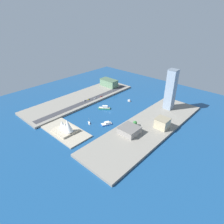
{
  "coord_description": "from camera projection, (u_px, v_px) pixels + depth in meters",
  "views": [
    {
      "loc": [
        -208.77,
        221.38,
        163.17
      ],
      "look_at": [
        -11.23,
        6.41,
        6.21
      ],
      "focal_mm": 30.71,
      "sensor_mm": 36.0,
      "label": 1
    }
  ],
  "objects": [
    {
      "name": "carpark_squat_concrete",
      "position": [
        129.0,
        130.0,
        277.07
      ],
      "size": [
        26.5,
        25.93,
        10.25
      ],
      "color": "gray",
      "rests_on": "quay_west"
    },
    {
      "name": "ground_plane",
      "position": [
        110.0,
        112.0,
        345.26
      ],
      "size": [
        440.0,
        440.0,
        0.0
      ],
      "primitive_type": "plane",
      "color": "navy"
    },
    {
      "name": "taxi_yellow_cab",
      "position": [
        89.0,
        99.0,
        383.07
      ],
      "size": [
        1.98,
        4.28,
        1.59
      ],
      "color": "black",
      "rests_on": "road_strip"
    },
    {
      "name": "tower_tall_glass",
      "position": [
        171.0,
        90.0,
        333.45
      ],
      "size": [
        15.69,
        14.75,
        71.9
      ],
      "color": "#8C9EB2",
      "rests_on": "quay_west"
    },
    {
      "name": "yacht_sleek_gray",
      "position": [
        129.0,
        101.0,
        384.5
      ],
      "size": [
        9.68,
        9.81,
        3.17
      ],
      "color": "#999EA3",
      "rests_on": "ground_plane"
    },
    {
      "name": "sailboat_small_white",
      "position": [
        89.0,
        123.0,
        309.46
      ],
      "size": [
        9.44,
        8.03,
        11.63
      ],
      "color": "white",
      "rests_on": "ground_plane"
    },
    {
      "name": "pickup_red",
      "position": [
        101.0,
        96.0,
        395.68
      ],
      "size": [
        1.98,
        5.24,
        1.46
      ],
      "color": "black",
      "rests_on": "road_strip"
    },
    {
      "name": "road_strip",
      "position": [
        88.0,
        101.0,
        378.55
      ],
      "size": [
        12.55,
        228.0,
        0.15
      ],
      "primitive_type": "cube",
      "color": "#38383D",
      "rests_on": "quay_east"
    },
    {
      "name": "quay_west",
      "position": [
        148.0,
        127.0,
        296.54
      ],
      "size": [
        70.0,
        240.0,
        3.55
      ],
      "primitive_type": "cube",
      "color": "gray",
      "rests_on": "ground_plane"
    },
    {
      "name": "catamaran_blue",
      "position": [
        107.0,
        124.0,
        306.55
      ],
      "size": [
        14.03,
        18.84,
        4.45
      ],
      "color": "blue",
      "rests_on": "ground_plane"
    },
    {
      "name": "traffic_light_waterfront",
      "position": [
        97.0,
        97.0,
        382.75
      ],
      "size": [
        0.36,
        0.36,
        6.5
      ],
      "color": "black",
      "rests_on": "quay_east"
    },
    {
      "name": "office_block_beige",
      "position": [
        162.0,
        123.0,
        288.96
      ],
      "size": [
        19.63,
        18.24,
        15.82
      ],
      "color": "#C6B793",
      "rests_on": "quay_west"
    },
    {
      "name": "peninsula_point",
      "position": [
        66.0,
        132.0,
        287.8
      ],
      "size": [
        77.36,
        38.75,
        2.0
      ],
      "primitive_type": "cube",
      "color": "#A89E89",
      "rests_on": "ground_plane"
    },
    {
      "name": "sedan_silver",
      "position": [
        85.0,
        101.0,
        376.91
      ],
      "size": [
        2.07,
        4.69,
        1.64
      ],
      "color": "black",
      "rests_on": "road_strip"
    },
    {
      "name": "opera_landmark",
      "position": [
        66.0,
        127.0,
        282.77
      ],
      "size": [
        32.04,
        29.25,
        23.37
      ],
      "color": "#BCAD93",
      "rests_on": "peninsula_point"
    },
    {
      "name": "park_tree_cluster",
      "position": [
        134.0,
        124.0,
        292.02
      ],
      "size": [
        7.6,
        14.45,
        8.61
      ],
      "color": "brown",
      "rests_on": "quay_west"
    },
    {
      "name": "quay_east",
      "position": [
        81.0,
        99.0,
        392.31
      ],
      "size": [
        70.0,
        240.0,
        3.55
      ],
      "primitive_type": "cube",
      "color": "gray",
      "rests_on": "ground_plane"
    },
    {
      "name": "ferry_green_doubledeck",
      "position": [
        104.0,
        108.0,
        354.78
      ],
      "size": [
        20.72,
        18.2,
        6.36
      ],
      "color": "#2D8C4C",
      "rests_on": "ground_plane"
    },
    {
      "name": "van_white",
      "position": [
        95.0,
        98.0,
        386.32
      ],
      "size": [
        1.95,
        4.45,
        1.53
      ],
      "color": "black",
      "rests_on": "road_strip"
    },
    {
      "name": "terminal_long_green",
      "position": [
        109.0,
        83.0,
        447.08
      ],
      "size": [
        42.07,
        20.24,
        16.36
      ],
      "color": "slate",
      "rests_on": "quay_east"
    }
  ]
}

